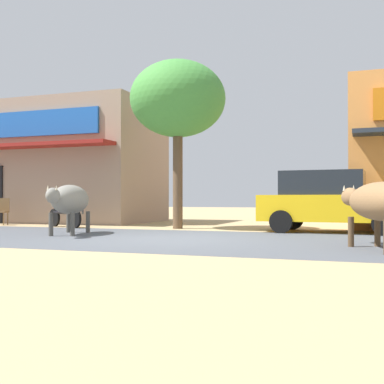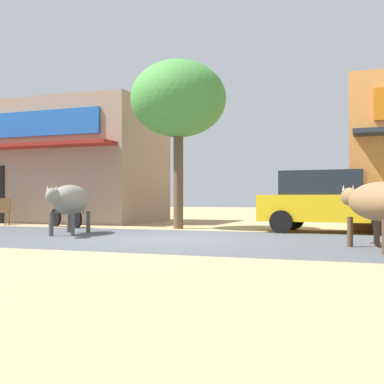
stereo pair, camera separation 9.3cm
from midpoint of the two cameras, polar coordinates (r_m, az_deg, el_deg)
ground at (r=11.20m, az=-2.76°, el=-5.38°), size 80.00×80.00×0.00m
asphalt_road at (r=11.20m, az=-2.76°, el=-5.37°), size 72.00×5.83×0.00m
storefront_left_cafe at (r=20.67m, az=-15.64°, el=3.12°), size 8.17×5.10×4.57m
roadside_tree at (r=15.28m, az=-1.81°, el=10.48°), size 2.88×2.88×5.07m
parked_hatchback_car at (r=13.85m, az=15.39°, el=-0.99°), size 3.93×1.97×1.64m
parked_motorcycle at (r=16.15m, az=-14.47°, el=-2.30°), size 1.67×0.85×1.04m
cow_near_brown at (r=12.93m, az=-14.01°, el=-0.88°), size 1.25×2.57×1.25m
cow_far_dark at (r=9.34m, az=20.40°, el=-1.06°), size 1.60×2.52×1.20m
cafe_chair_near_tree at (r=18.35m, az=-21.08°, el=-1.92°), size 0.55×0.55×0.92m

